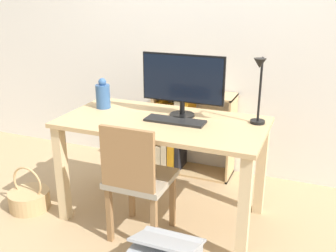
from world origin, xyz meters
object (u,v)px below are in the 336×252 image
at_px(desk_lamp, 259,85).
at_px(bookshelf, 182,133).
at_px(basket, 29,198).
at_px(monitor, 183,81).
at_px(vase, 103,95).
at_px(chair, 137,177).
at_px(keyboard, 175,121).

bearing_deg(desk_lamp, bookshelf, 139.21).
height_order(desk_lamp, basket, desk_lamp).
relative_size(desk_lamp, bookshelf, 0.60).
bearing_deg(monitor, vase, -176.65).
xyz_separation_m(vase, desk_lamp, (1.16, 0.02, 0.18)).
height_order(vase, desk_lamp, desk_lamp).
height_order(bookshelf, basket, bookshelf).
relative_size(desk_lamp, chair, 0.54).
height_order(vase, bookshelf, vase).
xyz_separation_m(monitor, basket, (-1.09, -0.44, -0.93)).
bearing_deg(chair, keyboard, 75.23).
xyz_separation_m(desk_lamp, chair, (-0.67, -0.46, -0.57)).
distance_m(keyboard, chair, 0.47).
xyz_separation_m(monitor, keyboard, (-0.00, -0.14, -0.25)).
relative_size(monitor, desk_lamp, 1.31).
bearing_deg(monitor, desk_lamp, -1.34).
xyz_separation_m(keyboard, bookshelf, (-0.23, 0.79, -0.39)).
distance_m(chair, bookshelf, 1.12).
xyz_separation_m(desk_lamp, bookshelf, (-0.76, 0.66, -0.67)).
height_order(monitor, vase, monitor).
bearing_deg(bookshelf, monitor, -70.08).
bearing_deg(keyboard, vase, 170.38).
height_order(vase, basket, vase).
height_order(monitor, chair, monitor).
distance_m(desk_lamp, basket, 1.93).
relative_size(keyboard, basket, 1.19).
relative_size(keyboard, chair, 0.50).
xyz_separation_m(bookshelf, basket, (-0.86, -1.09, -0.29)).
relative_size(monitor, vase, 2.59).
bearing_deg(vase, basket, -139.18).
distance_m(desk_lamp, bookshelf, 1.21).
distance_m(monitor, vase, 0.65).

